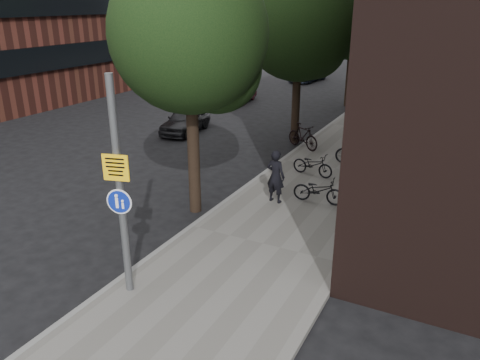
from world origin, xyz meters
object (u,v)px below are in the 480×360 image
Objects in this scene: signpost at (120,189)px; pedestrian at (276,176)px; parked_bike_facade_near at (318,190)px; parked_car_near at (185,120)px.

pedestrian is at bearing 65.54° from signpost.
signpost is 7.16m from parked_bike_facade_near.
parked_bike_facade_near is 0.45× the size of parked_car_near.
parked_bike_facade_near is 10.37m from parked_car_near.
parked_bike_facade_near is at bearing -148.72° from pedestrian.
signpost is at bearing 157.03° from parked_bike_facade_near.
parked_car_near is (-7.48, 6.13, -0.37)m from pedestrian.
parked_car_near is at bearing 53.00° from parked_bike_facade_near.
pedestrian reaches higher than parked_car_near.
pedestrian is 1.43m from parked_bike_facade_near.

